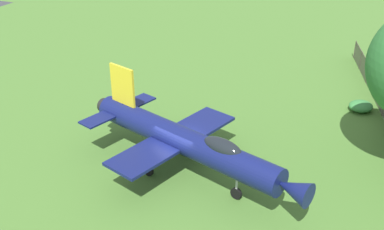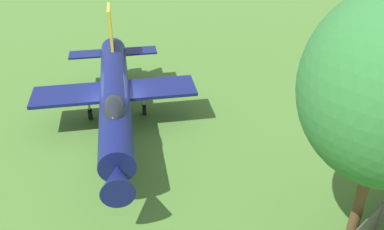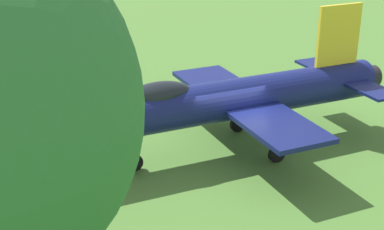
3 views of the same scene
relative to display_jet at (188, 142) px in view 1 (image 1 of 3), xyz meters
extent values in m
plane|color=#47722D|center=(-0.33, -0.11, -2.02)|extent=(200.00, 200.00, 0.00)
cylinder|color=#111951|center=(-0.33, -0.11, -0.04)|extent=(11.56, 5.06, 1.41)
cone|color=#111951|center=(5.79, 1.94, -0.04)|extent=(1.90, 1.65, 1.20)
cylinder|color=black|center=(-6.12, -2.05, -0.04)|extent=(0.84, 0.99, 0.85)
ellipsoid|color=black|center=(2.11, 0.71, 0.56)|extent=(2.37, 1.55, 0.84)
cube|color=yellow|center=(-4.55, -1.53, 1.78)|extent=(1.75, 0.70, 2.24)
cube|color=#111951|center=(-1.63, 1.93, -0.22)|extent=(3.04, 3.79, 0.16)
cube|color=#111951|center=(-0.14, -2.53, -0.22)|extent=(3.04, 3.79, 0.16)
cube|color=#111951|center=(-5.51, -0.15, 0.10)|extent=(1.61, 2.06, 0.10)
cube|color=#111951|center=(-4.49, -3.20, 0.10)|extent=(1.61, 2.06, 0.10)
cylinder|color=#A5A8AD|center=(3.00, 1.01, -0.95)|extent=(0.12, 0.12, 1.54)
cylinder|color=black|center=(3.00, 1.01, -1.72)|extent=(0.63, 0.36, 0.60)
cylinder|color=#A5A8AD|center=(-1.89, 0.85, -0.95)|extent=(0.12, 0.12, 1.54)
cylinder|color=black|center=(-1.89, 0.85, -1.72)|extent=(0.63, 0.36, 0.60)
cylinder|color=#A5A8AD|center=(-1.00, -1.82, -0.95)|extent=(0.12, 0.12, 1.54)
cylinder|color=black|center=(-1.00, -1.82, -1.72)|extent=(0.63, 0.36, 0.60)
cylinder|color=#4C4238|center=(0.75, 14.52, -1.26)|extent=(0.08, 0.08, 1.53)
cylinder|color=#4C4238|center=(-1.42, 16.27, -1.26)|extent=(0.08, 0.08, 1.53)
cylinder|color=#4C4238|center=(-3.60, 18.01, -1.26)|extent=(0.08, 0.08, 1.53)
cylinder|color=#4C4238|center=(-5.77, 19.75, -1.26)|extent=(0.08, 0.08, 1.53)
cylinder|color=#4C4238|center=(-7.94, 21.49, -1.26)|extent=(0.08, 0.08, 1.53)
ellipsoid|color=#387F3D|center=(-0.52, 13.86, -1.69)|extent=(1.51, 1.65, 0.67)
camera|label=1|loc=(17.69, -10.29, 12.16)|focal=43.33mm
camera|label=2|loc=(16.30, 6.13, 9.12)|focal=38.15mm
camera|label=3|loc=(2.73, 17.77, 6.90)|focal=52.46mm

